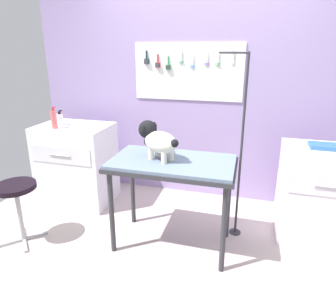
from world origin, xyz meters
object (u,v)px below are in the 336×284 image
at_px(counter_left, 77,164).
at_px(cabinet_right, 318,194).
at_px(dog, 157,140).
at_px(stool, 17,195).
at_px(shampoo_bottle, 54,119).
at_px(grooming_arm, 240,156).
at_px(grooming_table, 172,169).

height_order(counter_left, cabinet_right, counter_left).
relative_size(dog, stool, 0.74).
bearing_deg(stool, dog, 15.36).
xyz_separation_m(cabinet_right, shampoo_bottle, (-2.66, -0.13, 0.57)).
height_order(cabinet_right, stool, cabinet_right).
bearing_deg(shampoo_bottle, grooming_arm, -1.01).
bearing_deg(counter_left, cabinet_right, -0.88).
relative_size(counter_left, stool, 1.58).
bearing_deg(counter_left, stool, -95.21).
bearing_deg(counter_left, dog, -24.57).
bearing_deg(grooming_arm, shampoo_bottle, 178.99).
height_order(counter_left, stool, counter_left).
relative_size(grooming_arm, counter_left, 1.86).
bearing_deg(stool, grooming_arm, 19.02).
xyz_separation_m(dog, counter_left, (-1.14, 0.52, -0.54)).
bearing_deg(cabinet_right, grooming_arm, -167.45).
distance_m(grooming_arm, cabinet_right, 0.82).
distance_m(grooming_arm, counter_left, 1.87).
relative_size(dog, shampoo_bottle, 1.81).
xyz_separation_m(grooming_arm, shampoo_bottle, (-1.94, 0.03, 0.22)).
height_order(grooming_table, cabinet_right, cabinet_right).
bearing_deg(grooming_table, dog, -179.69).
bearing_deg(dog, cabinet_right, 18.89).
bearing_deg(dog, stool, -164.64).
distance_m(grooming_table, cabinet_right, 1.39).
height_order(grooming_arm, cabinet_right, grooming_arm).
distance_m(cabinet_right, shampoo_bottle, 2.73).
relative_size(grooming_table, dog, 2.50).
xyz_separation_m(dog, shampoo_bottle, (-1.25, 0.35, 0.02)).
relative_size(grooming_arm, shampoo_bottle, 7.22).
height_order(grooming_table, grooming_arm, grooming_arm).
bearing_deg(shampoo_bottle, dog, -15.79).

